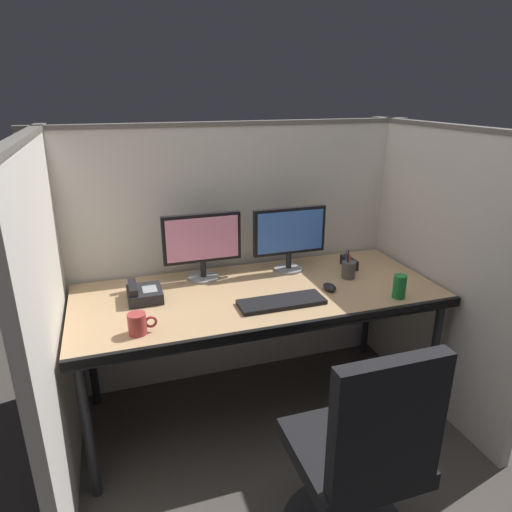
{
  "coord_description": "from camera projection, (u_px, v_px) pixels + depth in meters",
  "views": [
    {
      "loc": [
        -0.7,
        -1.78,
        1.74
      ],
      "look_at": [
        0.0,
        0.35,
        0.92
      ],
      "focal_mm": 32.07,
      "sensor_mm": 36.0,
      "label": 1
    }
  ],
  "objects": [
    {
      "name": "computer_mouse",
      "position": [
        329.0,
        287.0,
        2.41
      ],
      "size": [
        0.06,
        0.1,
        0.04
      ],
      "color": "black",
      "rests_on": "desk"
    },
    {
      "name": "red_stapler",
      "position": [
        349.0,
        263.0,
        2.72
      ],
      "size": [
        0.04,
        0.15,
        0.06
      ],
      "primitive_type": "cube",
      "color": "black",
      "rests_on": "desk"
    },
    {
      "name": "ground_plane",
      "position": [
        277.0,
        443.0,
        2.39
      ],
      "size": [
        8.0,
        8.0,
        0.0
      ],
      "primitive_type": "plane",
      "color": "#423D38"
    },
    {
      "name": "office_chair",
      "position": [
        357.0,
        482.0,
        1.7
      ],
      "size": [
        0.52,
        0.52,
        0.97
      ],
      "rotation": [
        0.0,
        0.0,
        0.08
      ],
      "color": "black",
      "rests_on": "ground"
    },
    {
      "name": "cubicle_partition_right",
      "position": [
        431.0,
        268.0,
        2.58
      ],
      "size": [
        0.06,
        1.41,
        1.57
      ],
      "color": "beige",
      "rests_on": "ground"
    },
    {
      "name": "keyboard_main",
      "position": [
        282.0,
        302.0,
        2.25
      ],
      "size": [
        0.43,
        0.15,
        0.02
      ],
      "primitive_type": "cube",
      "color": "black",
      "rests_on": "desk"
    },
    {
      "name": "pen_cup",
      "position": [
        348.0,
        270.0,
        2.56
      ],
      "size": [
        0.08,
        0.08,
        0.16
      ],
      "color": "#4C4742",
      "rests_on": "desk"
    },
    {
      "name": "monitor_left",
      "position": [
        202.0,
        242.0,
        2.48
      ],
      "size": [
        0.43,
        0.17,
        0.37
      ],
      "color": "gray",
      "rests_on": "desk"
    },
    {
      "name": "cubicle_partition_left",
      "position": [
        51.0,
        319.0,
        2.0
      ],
      "size": [
        0.06,
        1.41,
        1.57
      ],
      "color": "beige",
      "rests_on": "ground"
    },
    {
      "name": "cubicle_partition_rear",
      "position": [
        236.0,
        255.0,
        2.78
      ],
      "size": [
        2.21,
        0.06,
        1.57
      ],
      "color": "beige",
      "rests_on": "ground"
    },
    {
      "name": "soda_can",
      "position": [
        399.0,
        286.0,
        2.31
      ],
      "size": [
        0.07,
        0.07,
        0.12
      ],
      "primitive_type": "cylinder",
      "color": "#197233",
      "rests_on": "desk"
    },
    {
      "name": "desk",
      "position": [
        260.0,
        301.0,
        2.41
      ],
      "size": [
        1.9,
        0.8,
        0.74
      ],
      "color": "tan",
      "rests_on": "ground"
    },
    {
      "name": "monitor_right",
      "position": [
        290.0,
        235.0,
        2.61
      ],
      "size": [
        0.43,
        0.17,
        0.37
      ],
      "color": "gray",
      "rests_on": "desk"
    },
    {
      "name": "coffee_mug",
      "position": [
        138.0,
        324.0,
        1.97
      ],
      "size": [
        0.13,
        0.08,
        0.09
      ],
      "color": "#993333",
      "rests_on": "desk"
    },
    {
      "name": "desk_phone",
      "position": [
        143.0,
        294.0,
        2.29
      ],
      "size": [
        0.17,
        0.19,
        0.09
      ],
      "color": "black",
      "rests_on": "desk"
    }
  ]
}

